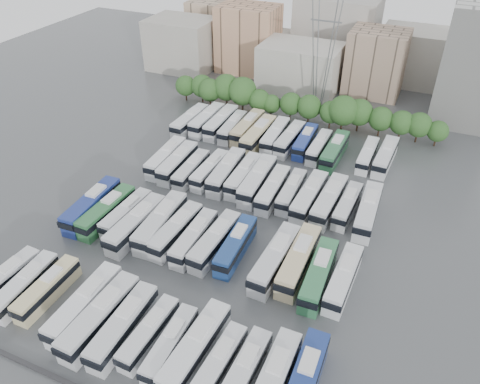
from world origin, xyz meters
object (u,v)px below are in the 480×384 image
at_px(bus_r0_s6, 123,326).
at_px(bus_r1_s11, 299,260).
at_px(bus_r3_s13, 385,156).
at_px(bus_r1_s6, 194,238).
at_px(bus_r2_s12, 347,205).
at_px(electricity_pylon, 325,32).
at_px(bus_r3_s3, 233,127).
at_px(bus_r1_s10, 275,259).
at_px(bus_r0_s4, 85,305).
at_px(bus_r3_s0, 190,121).
at_px(bus_r1_s13, 343,278).
at_px(bus_r2_s2, 178,162).
at_px(bus_r3_s1, 207,120).
at_px(bus_r1_s12, 319,274).
at_px(bus_r2_s7, 257,180).
at_px(bus_r0_s10, 218,365).
at_px(bus_r0_s13, 304,383).
at_px(bus_r1_s2, 127,214).
at_px(bus_r2_s10, 309,196).
at_px(bus_r0_s0, 4,280).
at_px(bus_r0_s11, 243,374).
at_px(bus_r3_s12, 367,155).
at_px(bus_r0_s12, 272,383).
at_px(bus_r2_s13, 368,211).
at_px(bus_r0_s9, 195,348).
at_px(bus_r2_s6, 244,175).
at_px(bus_r0_s2, 47,289).
at_px(bus_r1_s4, 161,222).
at_px(bus_r0_s8, 170,345).
at_px(apartment_tower, 475,66).
at_px(bus_r3_s2, 221,122).
at_px(bus_r2_s5, 226,172).
at_px(bus_r3_s9, 319,147).
at_px(bus_r1_s0, 92,205).
at_px(bus_r3_s4, 248,127).
at_px(bus_r1_s3, 136,224).
at_px(bus_r1_s8, 236,245).
at_px(bus_r1_s7, 215,241).
at_px(bus_r3_s6, 275,135).
at_px(bus_r3_s10, 335,150).
at_px(bus_r3_s8, 305,141).
at_px(bus_r2_s4, 210,170).
at_px(bus_r1_s1, 107,211).
at_px(bus_r2_s9, 291,191).
at_px(bus_r3_s5, 258,134).
at_px(bus_r2_s8, 273,189).
at_px(bus_r2_s3, 191,170).
at_px(bus_r3_s7, 290,139).

height_order(bus_r0_s6, bus_r1_s11, bus_r1_s11).
bearing_deg(bus_r3_s13, bus_r1_s6, -119.34).
bearing_deg(bus_r2_s12, electricity_pylon, 115.27).
bearing_deg(bus_r3_s3, bus_r1_s10, -59.84).
xyz_separation_m(bus_r0_s4, bus_r3_s0, (-13.31, 52.70, -0.06)).
bearing_deg(bus_r1_s13, bus_r2_s2, 156.03).
bearing_deg(bus_r3_s1, bus_r1_s12, -44.57).
height_order(electricity_pylon, bus_r2_s7, electricity_pylon).
distance_m(bus_r0_s10, bus_r0_s13, 9.93).
xyz_separation_m(bus_r0_s6, bus_r1_s2, (-13.16, 19.45, -0.16)).
bearing_deg(bus_r2_s10, bus_r0_s0, -130.77).
bearing_deg(bus_r0_s11, bus_r3_s12, 88.20).
distance_m(bus_r0_s12, bus_r2_s13, 36.04).
distance_m(bus_r0_s9, bus_r0_s10, 3.48).
height_order(bus_r1_s13, bus_r2_s6, bus_r2_s6).
relative_size(bus_r0_s2, bus_r2_s13, 0.83).
distance_m(bus_r0_s11, bus_r0_s12, 3.47).
bearing_deg(bus_r1_s4, bus_r2_s12, 30.25).
bearing_deg(bus_r3_s12, bus_r0_s8, -102.77).
distance_m(apartment_tower, bus_r3_s2, 56.94).
bearing_deg(bus_r3_s1, bus_r2_s13, -25.18).
relative_size(electricity_pylon, bus_r2_s5, 2.52).
height_order(bus_r0_s12, bus_r3_s13, bus_r0_s12).
xyz_separation_m(bus_r0_s6, bus_r3_s9, (9.86, 53.98, -0.20)).
relative_size(bus_r0_s4, bus_r0_s12, 1.01).
relative_size(bus_r1_s4, bus_r2_s2, 1.08).
bearing_deg(bus_r1_s0, bus_r3_s1, 82.76).
bearing_deg(bus_r1_s12, bus_r3_s4, 123.70).
relative_size(bus_r1_s3, bus_r1_s8, 1.11).
relative_size(bus_r1_s7, bus_r3_s2, 0.98).
relative_size(bus_r3_s6, bus_r3_s10, 0.98).
bearing_deg(bus_r3_s2, bus_r3_s8, -1.81).
distance_m(bus_r0_s2, bus_r1_s11, 35.24).
bearing_deg(bus_r2_s4, bus_r3_s1, 119.67).
relative_size(bus_r3_s0, bus_r3_s9, 1.13).
distance_m(bus_r3_s1, bus_r3_s2, 3.44).
bearing_deg(bus_r1_s1, bus_r3_s3, 81.74).
height_order(bus_r0_s12, bus_r2_s9, bus_r0_s12).
distance_m(bus_r0_s2, bus_r3_s2, 54.40).
xyz_separation_m(bus_r2_s6, bus_r3_s5, (-3.36, 15.66, 0.17)).
distance_m(bus_r1_s7, bus_r2_s8, 16.97).
relative_size(bus_r1_s4, bus_r1_s13, 1.11).
height_order(bus_r0_s8, bus_r1_s11, bus_r1_s11).
bearing_deg(bus_r2_s3, bus_r1_s11, -32.36).
height_order(bus_r0_s11, bus_r1_s6, bus_r1_s6).
distance_m(bus_r1_s11, bus_r3_s7, 37.07).
xyz_separation_m(bus_r2_s12, bus_r3_s7, (-16.47, 18.14, 0.14)).
distance_m(bus_r2_s5, bus_r2_s6, 3.42).
relative_size(bus_r1_s3, bus_r1_s11, 0.99).
bearing_deg(bus_r3_s2, electricity_pylon, 48.32).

